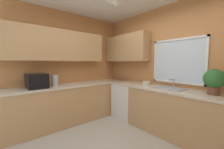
% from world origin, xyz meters
% --- Properties ---
extents(room_shell, '(4.04, 3.34, 2.71)m').
position_xyz_m(room_shell, '(-0.38, 0.43, 1.77)').
color(room_shell, '#C6844C').
rests_on(room_shell, ground_plane).
extents(counter_run_left, '(0.65, 2.95, 0.90)m').
position_xyz_m(counter_run_left, '(-1.65, 0.00, 0.45)').
color(counter_run_left, tan).
rests_on(counter_run_left, ground_plane).
extents(counter_run_back, '(3.13, 0.65, 0.90)m').
position_xyz_m(counter_run_back, '(0.21, 1.30, 0.45)').
color(counter_run_back, tan).
rests_on(counter_run_back, ground_plane).
extents(dishwasher, '(0.60, 0.60, 0.86)m').
position_xyz_m(dishwasher, '(-0.99, 1.27, 0.43)').
color(dishwasher, white).
rests_on(dishwasher, ground_plane).
extents(microwave, '(0.48, 0.36, 0.29)m').
position_xyz_m(microwave, '(-1.65, -0.68, 1.05)').
color(microwave, black).
rests_on(microwave, counter_run_left).
extents(kettle, '(0.14, 0.14, 0.24)m').
position_xyz_m(kettle, '(-1.63, -0.33, 1.02)').
color(kettle, '#B7B7BC').
rests_on(kettle, counter_run_left).
extents(sink_assembly, '(0.53, 0.40, 0.19)m').
position_xyz_m(sink_assembly, '(0.11, 1.31, 0.91)').
color(sink_assembly, '#9EA0A5').
rests_on(sink_assembly, counter_run_back).
extents(potted_plant, '(0.31, 0.31, 0.41)m').
position_xyz_m(potted_plant, '(0.81, 1.35, 1.13)').
color(potted_plant, brown).
rests_on(potted_plant, counter_run_back).
extents(bowl, '(0.17, 0.17, 0.09)m').
position_xyz_m(bowl, '(-0.44, 1.30, 0.95)').
color(bowl, beige).
rests_on(bowl, counter_run_back).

